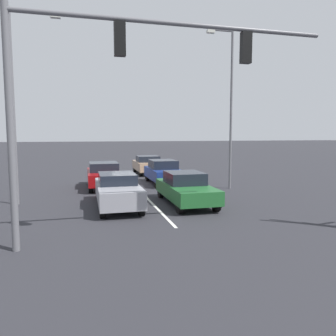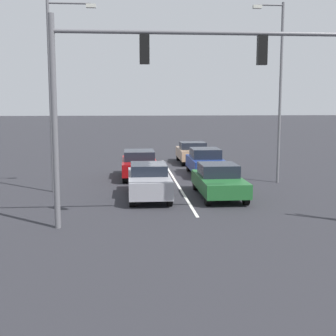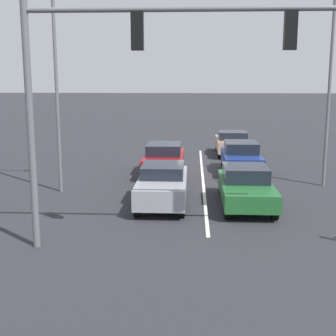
{
  "view_description": "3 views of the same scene",
  "coord_description": "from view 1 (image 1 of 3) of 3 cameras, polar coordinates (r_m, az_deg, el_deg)",
  "views": [
    {
      "loc": [
        3.0,
        21.54,
        3.24
      ],
      "look_at": [
        -0.49,
        7.9,
        1.77
      ],
      "focal_mm": 35.0,
      "sensor_mm": 36.0,
      "label": 1
    },
    {
      "loc": [
        2.54,
        27.54,
        4.21
      ],
      "look_at": [
        0.73,
        6.63,
        1.24
      ],
      "focal_mm": 50.0,
      "sensor_mm": 36.0,
      "label": 2
    },
    {
      "loc": [
        0.5,
        24.42,
        4.75
      ],
      "look_at": [
        1.46,
        6.33,
        1.23
      ],
      "focal_mm": 50.0,
      "sensor_mm": 36.0,
      "label": 3
    }
  ],
  "objects": [
    {
      "name": "ground_plane",
      "position": [
        21.99,
        -6.34,
        -2.54
      ],
      "size": [
        240.0,
        240.0,
        0.0
      ],
      "primitive_type": "plane",
      "color": "#28282D"
    },
    {
      "name": "lane_stripe_left_divider",
      "position": [
        19.57,
        -5.33,
        -3.57
      ],
      "size": [
        0.12,
        16.95,
        0.01
      ],
      "primitive_type": "cube",
      "color": "silver",
      "rests_on": "ground_plane"
    },
    {
      "name": "car_darkgreen_leftlane_front",
      "position": [
        15.23,
        3.08,
        -3.51
      ],
      "size": [
        1.85,
        4.57,
        1.46
      ],
      "color": "#1E5928",
      "rests_on": "ground_plane"
    },
    {
      "name": "car_gray_midlane_front",
      "position": [
        14.72,
        -8.78,
        -3.8
      ],
      "size": [
        1.79,
        4.67,
        1.49
      ],
      "color": "gray",
      "rests_on": "ground_plane"
    },
    {
      "name": "car_navy_leftlane_second",
      "position": [
        21.34,
        -0.8,
        -0.63
      ],
      "size": [
        1.83,
        4.15,
        1.54
      ],
      "color": "navy",
      "rests_on": "ground_plane"
    },
    {
      "name": "car_maroon_midlane_second",
      "position": [
        20.1,
        -11.12,
        -1.12
      ],
      "size": [
        1.88,
        4.44,
        1.53
      ],
      "color": "maroon",
      "rests_on": "ground_plane"
    },
    {
      "name": "car_tan_leftlane_third",
      "position": [
        26.6,
        -3.54,
        0.6
      ],
      "size": [
        1.95,
        4.09,
        1.46
      ],
      "color": "tan",
      "rests_on": "ground_plane"
    },
    {
      "name": "traffic_signal_gantry",
      "position": [
        9.8,
        -9.72,
        16.34
      ],
      "size": [
        9.53,
        0.37,
        7.0
      ],
      "color": "slate",
      "rests_on": "ground_plane"
    },
    {
      "name": "street_lamp_right_shoulder",
      "position": [
        16.43,
        -24.63,
        11.73
      ],
      "size": [
        2.22,
        0.24,
        8.75
      ],
      "color": "slate",
      "rests_on": "ground_plane"
    },
    {
      "name": "street_lamp_left_shoulder",
      "position": [
        19.64,
        10.58,
        11.5
      ],
      "size": [
        1.62,
        0.24,
        9.17
      ],
      "color": "slate",
      "rests_on": "ground_plane"
    }
  ]
}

